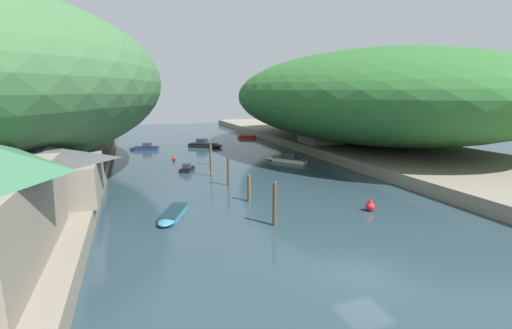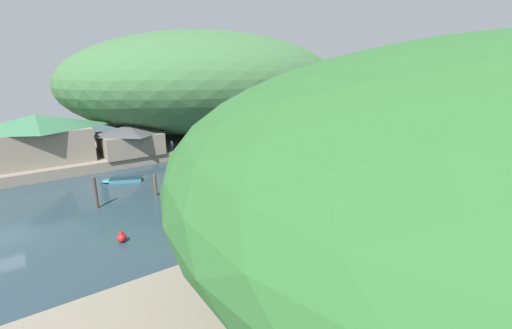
{
  "view_description": "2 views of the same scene",
  "coord_description": "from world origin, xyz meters",
  "px_view_note": "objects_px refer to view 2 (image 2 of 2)",
  "views": [
    {
      "loc": [
        -11.35,
        -13.68,
        9.44
      ],
      "look_at": [
        1.67,
        21.83,
        1.5
      ],
      "focal_mm": 24.0,
      "sensor_mm": 36.0,
      "label": 1
    },
    {
      "loc": [
        33.12,
        2.59,
        13.86
      ],
      "look_at": [
        -1.27,
        26.82,
        1.52
      ],
      "focal_mm": 24.0,
      "sensor_mm": 36.0,
      "label": 2
    }
  ],
  "objects_px": {
    "right_bank_cottage": "(443,172)",
    "channel_buoy_near": "(282,156)",
    "boathouse_shed": "(130,139)",
    "boat_red_skiff": "(318,143)",
    "boat_open_rowboat": "(121,180)",
    "person_on_quay": "(172,145)",
    "boat_yellow_tender": "(363,155)",
    "boat_moored_right": "(247,165)",
    "boat_far_upstream": "(322,192)",
    "boat_cabin_cruiser": "(463,161)",
    "waterfront_building": "(39,138)",
    "channel_buoy_far": "(122,237)"
  },
  "relations": [
    {
      "from": "boat_moored_right",
      "to": "person_on_quay",
      "type": "bearing_deg",
      "value": -117.2
    },
    {
      "from": "boat_cabin_cruiser",
      "to": "channel_buoy_near",
      "type": "relative_size",
      "value": 5.12
    },
    {
      "from": "boat_moored_right",
      "to": "boat_far_upstream",
      "type": "distance_m",
      "value": 13.71
    },
    {
      "from": "boat_moored_right",
      "to": "channel_buoy_near",
      "type": "relative_size",
      "value": 3.99
    },
    {
      "from": "right_bank_cottage",
      "to": "channel_buoy_near",
      "type": "distance_m",
      "value": 24.1
    },
    {
      "from": "right_bank_cottage",
      "to": "boat_yellow_tender",
      "type": "height_order",
      "value": "right_bank_cottage"
    },
    {
      "from": "boat_red_skiff",
      "to": "channel_buoy_far",
      "type": "bearing_deg",
      "value": -142.45
    },
    {
      "from": "boat_yellow_tender",
      "to": "boat_moored_right",
      "type": "bearing_deg",
      "value": 15.54
    },
    {
      "from": "boat_yellow_tender",
      "to": "boat_far_upstream",
      "type": "height_order",
      "value": "boat_yellow_tender"
    },
    {
      "from": "channel_buoy_near",
      "to": "person_on_quay",
      "type": "height_order",
      "value": "person_on_quay"
    },
    {
      "from": "boat_yellow_tender",
      "to": "channel_buoy_far",
      "type": "height_order",
      "value": "boat_yellow_tender"
    },
    {
      "from": "boat_open_rowboat",
      "to": "boat_cabin_cruiser",
      "type": "xyz_separation_m",
      "value": [
        20.27,
        42.82,
        0.1
      ]
    },
    {
      "from": "boat_red_skiff",
      "to": "person_on_quay",
      "type": "distance_m",
      "value": 25.92
    },
    {
      "from": "boat_open_rowboat",
      "to": "person_on_quay",
      "type": "height_order",
      "value": "person_on_quay"
    },
    {
      "from": "right_bank_cottage",
      "to": "channel_buoy_far",
      "type": "relative_size",
      "value": 5.43
    },
    {
      "from": "boat_yellow_tender",
      "to": "channel_buoy_far",
      "type": "xyz_separation_m",
      "value": [
        5.6,
        -37.41,
        -0.05
      ]
    },
    {
      "from": "channel_buoy_far",
      "to": "boat_open_rowboat",
      "type": "bearing_deg",
      "value": 165.87
    },
    {
      "from": "boathouse_shed",
      "to": "boat_red_skiff",
      "type": "relative_size",
      "value": 1.73
    },
    {
      "from": "boathouse_shed",
      "to": "boat_moored_right",
      "type": "bearing_deg",
      "value": 44.89
    },
    {
      "from": "boathouse_shed",
      "to": "channel_buoy_far",
      "type": "bearing_deg",
      "value": -17.88
    },
    {
      "from": "channel_buoy_near",
      "to": "boat_red_skiff",
      "type": "bearing_deg",
      "value": 107.91
    },
    {
      "from": "boat_open_rowboat",
      "to": "person_on_quay",
      "type": "distance_m",
      "value": 11.11
    },
    {
      "from": "boat_moored_right",
      "to": "channel_buoy_far",
      "type": "relative_size",
      "value": 2.94
    },
    {
      "from": "boat_cabin_cruiser",
      "to": "boat_moored_right",
      "type": "xyz_separation_m",
      "value": [
        -16.5,
        -26.75,
        -0.02
      ]
    },
    {
      "from": "waterfront_building",
      "to": "boat_moored_right",
      "type": "height_order",
      "value": "waterfront_building"
    },
    {
      "from": "boat_yellow_tender",
      "to": "boat_moored_right",
      "type": "height_order",
      "value": "boat_yellow_tender"
    },
    {
      "from": "boat_yellow_tender",
      "to": "person_on_quay",
      "type": "distance_m",
      "value": 29.17
    },
    {
      "from": "waterfront_building",
      "to": "boat_yellow_tender",
      "type": "distance_m",
      "value": 45.55
    },
    {
      "from": "boathouse_shed",
      "to": "boat_moored_right",
      "type": "height_order",
      "value": "boathouse_shed"
    },
    {
      "from": "right_bank_cottage",
      "to": "boat_open_rowboat",
      "type": "height_order",
      "value": "right_bank_cottage"
    },
    {
      "from": "boat_yellow_tender",
      "to": "boat_moored_right",
      "type": "xyz_separation_m",
      "value": [
        -6.0,
        -17.47,
        -0.17
      ]
    },
    {
      "from": "person_on_quay",
      "to": "boat_cabin_cruiser",
      "type": "bearing_deg",
      "value": -42.18
    },
    {
      "from": "boat_red_skiff",
      "to": "person_on_quay",
      "type": "relative_size",
      "value": 2.97
    },
    {
      "from": "boat_red_skiff",
      "to": "boat_moored_right",
      "type": "distance_m",
      "value": 18.84
    },
    {
      "from": "boat_open_rowboat",
      "to": "boat_yellow_tender",
      "type": "height_order",
      "value": "boat_yellow_tender"
    },
    {
      "from": "boathouse_shed",
      "to": "boat_cabin_cruiser",
      "type": "distance_m",
      "value": 48.57
    },
    {
      "from": "boathouse_shed",
      "to": "boat_cabin_cruiser",
      "type": "relative_size",
      "value": 2.07
    },
    {
      "from": "boat_far_upstream",
      "to": "channel_buoy_far",
      "type": "relative_size",
      "value": 5.14
    },
    {
      "from": "boathouse_shed",
      "to": "boat_red_skiff",
      "type": "xyz_separation_m",
      "value": [
        7.82,
        30.54,
        -3.1
      ]
    },
    {
      "from": "boat_yellow_tender",
      "to": "channel_buoy_far",
      "type": "bearing_deg",
      "value": 43.0
    },
    {
      "from": "channel_buoy_far",
      "to": "right_bank_cottage",
      "type": "bearing_deg",
      "value": 67.33
    },
    {
      "from": "boat_cabin_cruiser",
      "to": "boat_far_upstream",
      "type": "xyz_separation_m",
      "value": [
        -2.81,
        -25.95,
        0.06
      ]
    },
    {
      "from": "waterfront_building",
      "to": "right_bank_cottage",
      "type": "distance_m",
      "value": 47.92
    },
    {
      "from": "boathouse_shed",
      "to": "channel_buoy_near",
      "type": "xyz_separation_m",
      "value": [
        11.46,
        19.3,
        -3.16
      ]
    },
    {
      "from": "waterfront_building",
      "to": "boat_far_upstream",
      "type": "relative_size",
      "value": 2.29
    },
    {
      "from": "boat_red_skiff",
      "to": "boat_moored_right",
      "type": "height_order",
      "value": "boat_red_skiff"
    },
    {
      "from": "boat_open_rowboat",
      "to": "channel_buoy_near",
      "type": "distance_m",
      "value": 23.32
    },
    {
      "from": "waterfront_building",
      "to": "boat_open_rowboat",
      "type": "relative_size",
      "value": 2.73
    },
    {
      "from": "boat_cabin_cruiser",
      "to": "boat_open_rowboat",
      "type": "bearing_deg",
      "value": -168.1
    },
    {
      "from": "waterfront_building",
      "to": "boathouse_shed",
      "type": "height_order",
      "value": "waterfront_building"
    }
  ]
}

